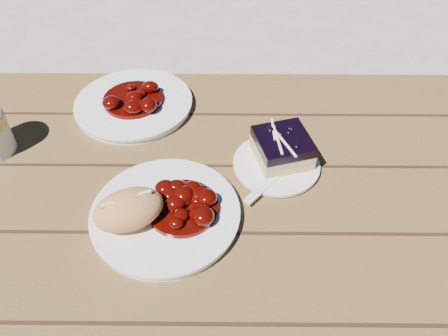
{
  "coord_description": "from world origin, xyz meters",
  "views": [
    {
      "loc": [
        0.32,
        -0.52,
        1.35
      ],
      "look_at": [
        0.32,
        0.02,
        0.81
      ],
      "focal_mm": 35.0,
      "sensor_mm": 36.0,
      "label": 1
    }
  ],
  "objects_px": {
    "picnic_table": "(71,247)",
    "main_plate": "(166,215)",
    "dessert_plate": "(276,165)",
    "blueberry_cake": "(282,147)",
    "second_plate": "(134,104)",
    "bread_roll": "(129,209)"
  },
  "relations": [
    {
      "from": "bread_roll",
      "to": "dessert_plate",
      "type": "height_order",
      "value": "bread_roll"
    },
    {
      "from": "picnic_table",
      "to": "bread_roll",
      "type": "distance_m",
      "value": 0.27
    },
    {
      "from": "bread_roll",
      "to": "blueberry_cake",
      "type": "distance_m",
      "value": 0.31
    },
    {
      "from": "second_plate",
      "to": "dessert_plate",
      "type": "bearing_deg",
      "value": -31.4
    },
    {
      "from": "picnic_table",
      "to": "main_plate",
      "type": "xyz_separation_m",
      "value": [
        0.22,
        -0.05,
        0.17
      ]
    },
    {
      "from": "dessert_plate",
      "to": "second_plate",
      "type": "distance_m",
      "value": 0.36
    },
    {
      "from": "main_plate",
      "to": "blueberry_cake",
      "type": "bearing_deg",
      "value": 33.73
    },
    {
      "from": "bread_roll",
      "to": "main_plate",
      "type": "bearing_deg",
      "value": 19.98
    },
    {
      "from": "blueberry_cake",
      "to": "second_plate",
      "type": "distance_m",
      "value": 0.36
    },
    {
      "from": "picnic_table",
      "to": "main_plate",
      "type": "distance_m",
      "value": 0.28
    },
    {
      "from": "main_plate",
      "to": "dessert_plate",
      "type": "relative_size",
      "value": 1.57
    },
    {
      "from": "main_plate",
      "to": "blueberry_cake",
      "type": "xyz_separation_m",
      "value": [
        0.21,
        0.14,
        0.03
      ]
    },
    {
      "from": "dessert_plate",
      "to": "second_plate",
      "type": "bearing_deg",
      "value": 148.6
    },
    {
      "from": "main_plate",
      "to": "blueberry_cake",
      "type": "relative_size",
      "value": 2.08
    },
    {
      "from": "picnic_table",
      "to": "blueberry_cake",
      "type": "distance_m",
      "value": 0.48
    },
    {
      "from": "picnic_table",
      "to": "main_plate",
      "type": "relative_size",
      "value": 7.9
    },
    {
      "from": "main_plate",
      "to": "bread_roll",
      "type": "height_order",
      "value": "bread_roll"
    },
    {
      "from": "dessert_plate",
      "to": "blueberry_cake",
      "type": "distance_m",
      "value": 0.04
    },
    {
      "from": "dessert_plate",
      "to": "second_plate",
      "type": "xyz_separation_m",
      "value": [
        -0.3,
        0.19,
        0.0
      ]
    },
    {
      "from": "main_plate",
      "to": "bread_roll",
      "type": "relative_size",
      "value": 2.15
    },
    {
      "from": "main_plate",
      "to": "dessert_plate",
      "type": "bearing_deg",
      "value": 32.06
    },
    {
      "from": "main_plate",
      "to": "picnic_table",
      "type": "bearing_deg",
      "value": 167.84
    }
  ]
}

